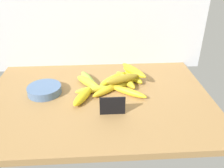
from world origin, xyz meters
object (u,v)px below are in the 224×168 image
(banana_0, at_px, (113,79))
(banana_12, at_px, (123,79))
(banana_11, at_px, (134,70))
(banana_1, at_px, (107,90))
(banana_2, at_px, (88,82))
(fruit_bowl, at_px, (44,90))
(banana_8, at_px, (121,85))
(banana_7, at_px, (133,77))
(banana_9, at_px, (128,91))
(banana_6, at_px, (92,90))
(banana_4, at_px, (83,96))
(banana_10, at_px, (134,72))
(banana_3, at_px, (88,79))
(banana_5, at_px, (125,80))
(chalkboard_sign, at_px, (112,106))

(banana_0, bearing_deg, banana_12, -55.51)
(banana_0, distance_m, banana_12, 0.08)
(banana_0, distance_m, banana_11, 0.12)
(banana_1, distance_m, banana_2, 0.12)
(fruit_bowl, bearing_deg, banana_8, 4.77)
(fruit_bowl, xyz_separation_m, banana_7, (0.46, 0.11, -0.00))
(fruit_bowl, distance_m, banana_9, 0.41)
(banana_8, distance_m, banana_11, 0.12)
(banana_11, bearing_deg, banana_6, -150.13)
(banana_4, distance_m, banana_10, 0.32)
(banana_0, bearing_deg, banana_9, -63.76)
(banana_3, height_order, banana_12, banana_12)
(banana_11, bearing_deg, banana_9, -107.72)
(banana_5, bearing_deg, fruit_bowl, -169.29)
(fruit_bowl, height_order, banana_8, fruit_bowl)
(chalkboard_sign, bearing_deg, banana_0, 85.17)
(banana_11, distance_m, banana_12, 0.12)
(banana_4, relative_size, banana_10, 1.04)
(banana_4, height_order, banana_10, banana_10)
(banana_12, bearing_deg, banana_6, -167.12)
(banana_0, xyz_separation_m, banana_5, (0.06, -0.01, -0.00))
(banana_6, height_order, banana_9, same)
(banana_3, bearing_deg, banana_5, -4.87)
(banana_0, bearing_deg, chalkboard_sign, -94.83)
(banana_6, bearing_deg, banana_1, -4.14)
(banana_1, xyz_separation_m, banana_2, (-0.10, 0.07, 0.00))
(banana_2, distance_m, banana_10, 0.25)
(chalkboard_sign, relative_size, banana_9, 0.54)
(banana_3, bearing_deg, banana_12, -21.01)
(banana_6, bearing_deg, fruit_bowl, 177.83)
(fruit_bowl, bearing_deg, banana_9, -5.22)
(fruit_bowl, xyz_separation_m, banana_2, (0.22, 0.06, 0.00))
(banana_4, bearing_deg, banana_5, 35.09)
(chalkboard_sign, distance_m, banana_12, 0.23)
(banana_2, xyz_separation_m, banana_10, (0.25, 0.04, 0.03))
(banana_1, xyz_separation_m, banana_8, (0.08, 0.05, -0.00))
(banana_1, height_order, banana_11, banana_11)
(banana_3, relative_size, banana_9, 0.94)
(banana_2, bearing_deg, fruit_bowl, -164.56)
(banana_11, bearing_deg, banana_1, -138.32)
(banana_2, xyz_separation_m, banana_3, (-0.00, 0.04, -0.00))
(fruit_bowl, bearing_deg, banana_4, -21.31)
(banana_4, relative_size, banana_5, 0.83)
(banana_1, xyz_separation_m, banana_9, (0.10, -0.02, -0.00))
(banana_10, bearing_deg, banana_5, -157.27)
(banana_5, distance_m, banana_8, 0.05)
(banana_11, bearing_deg, banana_10, -91.51)
(fruit_bowl, xyz_separation_m, banana_10, (0.46, 0.10, 0.03))
(fruit_bowl, distance_m, banana_4, 0.21)
(banana_6, xyz_separation_m, banana_7, (0.22, 0.12, 0.00))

